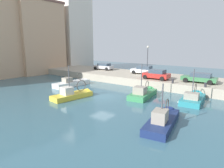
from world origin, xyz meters
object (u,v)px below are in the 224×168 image
fishing_boat_white (74,85)px  fishing_boat_teal (193,100)px  parked_car_white (144,70)px  fishing_boat_yellow (75,96)px  parked_car_silver (104,66)px  parked_car_red (156,74)px  parked_car_green (199,78)px  mooring_bollard_mid (173,81)px  fishing_boat_green (144,95)px  fishing_boat_navy (163,122)px  mooring_bollard_south (205,85)px  quay_streetlamp (148,55)px

fishing_boat_white → fishing_boat_teal: (2.40, -17.09, 0.00)m
fishing_boat_teal → parked_car_white: fishing_boat_teal is taller
fishing_boat_yellow → parked_car_silver: 17.17m
fishing_boat_white → parked_car_red: bearing=-58.0°
parked_car_green → parked_car_red: (-0.99, 5.74, 0.05)m
fishing_boat_white → parked_car_red: 12.67m
parked_car_silver → parked_car_red: (-3.84, -13.29, 0.05)m
fishing_boat_white → mooring_bollard_mid: size_ratio=12.34×
fishing_boat_green → fishing_boat_navy: (-6.55, -5.20, -0.00)m
parked_car_red → parked_car_green: bearing=-80.3°
parked_car_silver → mooring_bollard_mid: bearing=-108.1°
fishing_boat_navy → mooring_bollard_mid: size_ratio=11.79×
fishing_boat_green → parked_car_red: 6.07m
fishing_boat_green → parked_car_white: 10.62m
fishing_boat_yellow → parked_car_green: bearing=-42.0°
fishing_boat_navy → fishing_boat_white: bearing=71.6°
mooring_bollard_south → fishing_boat_white: bearing=106.2°
parked_car_red → quay_streetlamp: (4.14, 3.63, 2.52)m
fishing_boat_yellow → mooring_bollard_south: (9.73, -12.30, 1.34)m
mooring_bollard_south → mooring_bollard_mid: (0.00, 4.00, 0.00)m
fishing_boat_yellow → parked_car_green: (12.23, -11.01, 1.76)m
fishing_boat_green → parked_car_white: bearing=28.6°
fishing_boat_navy → parked_car_white: 18.84m
fishing_boat_navy → parked_car_green: 13.36m
fishing_boat_white → mooring_bollard_south: size_ratio=12.34×
parked_car_silver → fishing_boat_teal: bearing=-112.3°
quay_streetlamp → parked_car_red: bearing=-138.8°
parked_car_white → fishing_boat_yellow: bearing=174.9°
mooring_bollard_south → mooring_bollard_mid: same height
parked_car_red → mooring_bollard_mid: size_ratio=7.06×
fishing_boat_white → fishing_boat_teal: bearing=-82.0°
fishing_boat_teal → parked_car_silver: size_ratio=1.35×
fishing_boat_white → fishing_boat_yellow: bearing=-130.6°
fishing_boat_white → fishing_boat_teal: fishing_boat_teal is taller
fishing_boat_yellow → parked_car_white: 14.90m
parked_car_green → parked_car_red: size_ratio=1.14×
parked_car_white → fishing_boat_white: bearing=146.6°
fishing_boat_teal → quay_streetlamp: quay_streetlamp is taller
fishing_boat_teal → mooring_bollard_mid: bearing=51.4°
fishing_boat_navy → mooring_bollard_mid: (10.74, 3.22, 1.36)m
parked_car_green → mooring_bollard_mid: 3.71m
fishing_boat_teal → mooring_bollard_south: fishing_boat_teal is taller
fishing_boat_green → fishing_boat_navy: 8.36m
parked_car_red → parked_car_silver: bearing=73.9°
fishing_boat_teal → fishing_boat_white: bearing=98.0°
fishing_boat_navy → mooring_bollard_south: 10.85m
fishing_boat_white → fishing_boat_green: bearing=-85.4°
fishing_boat_green → fishing_boat_teal: fishing_boat_green is taller
parked_car_silver → fishing_boat_green: bearing=-123.6°
fishing_boat_navy → quay_streetlamp: (16.39, 9.87, 4.34)m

